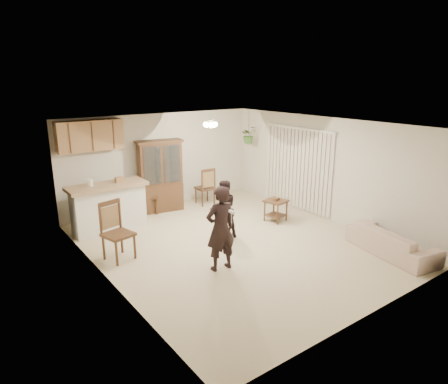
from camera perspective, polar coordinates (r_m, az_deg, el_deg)
floor at (r=8.53m, az=1.68°, el=-7.37°), size 6.50×6.50×0.00m
ceiling at (r=7.88m, az=1.83°, el=9.55°), size 5.50×6.50×0.02m
wall_back at (r=10.80m, az=-8.92°, el=4.43°), size 5.50×0.02×2.50m
wall_front at (r=6.03m, az=21.16°, el=-5.91°), size 5.50×0.02×2.50m
wall_left at (r=6.85m, az=-16.75°, el=-2.87°), size 0.02×6.50×2.50m
wall_right at (r=10.00m, az=14.32°, el=3.19°), size 0.02×6.50×2.50m
breakfast_bar at (r=9.48m, az=-16.14°, el=-2.36°), size 1.60×0.55×1.00m
bar_top at (r=9.32m, az=-16.40°, el=0.85°), size 1.75×0.70×0.08m
upper_cabinets at (r=9.78m, az=-18.64°, el=7.64°), size 1.50×0.34×0.70m
vertical_blinds at (r=10.58m, az=10.39°, el=3.29°), size 0.06×2.30×2.10m
ceiling_fixture at (r=8.97m, az=-1.93°, el=9.71°), size 0.36×0.36×0.20m
hanging_plant at (r=11.25m, az=3.55°, el=8.16°), size 0.43×0.37×0.48m
plant_cord at (r=11.21m, az=3.58°, el=9.80°), size 0.01×0.01×0.65m
sofa at (r=8.58m, az=22.93°, el=-5.92°), size 1.07×1.98×0.73m
adult at (r=7.12m, az=-0.51°, el=-4.42°), size 0.69×0.48×1.80m
child at (r=8.59m, az=-0.11°, el=-2.37°), size 0.70×0.57×1.35m
china_hutch at (r=10.46m, az=-9.07°, el=2.20°), size 1.24×0.64×1.86m
side_table at (r=9.82m, az=7.39°, el=-2.59°), size 0.57×0.57×0.58m
chair_bar at (r=7.98m, az=-14.78°, el=-7.13°), size 0.61×0.61×1.14m
chair_hutch_left at (r=10.53m, az=-10.31°, el=-1.47°), size 0.59×0.59×0.95m
chair_hutch_right at (r=11.05m, az=-2.74°, el=-0.26°), size 0.48×0.48×1.03m
controller_adult at (r=6.72m, az=1.12°, el=-2.86°), size 0.05×0.14×0.04m
controller_child at (r=8.31m, az=0.97°, el=-2.15°), size 0.04×0.11×0.03m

